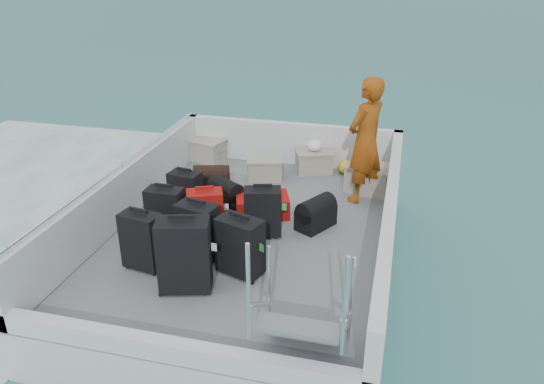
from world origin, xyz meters
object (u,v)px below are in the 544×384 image
Objects in this scene: suitcase_7 at (263,213)px; crate_2 at (314,162)px; suitcase_1 at (166,214)px; passenger at (365,141)px; suitcase_2 at (186,193)px; suitcase_3 at (184,256)px; crate_0 at (206,151)px; crate_1 at (265,170)px; suitcase_6 at (240,247)px; suitcase_8 at (262,205)px; crate_3 at (369,179)px; suitcase_4 at (198,232)px; suitcase_0 at (142,242)px; suitcase_5 at (205,214)px.

suitcase_7 is 1.16× the size of crate_2.
passenger is (2.25, 1.72, 0.56)m from suitcase_1.
suitcase_2 is 0.34× the size of passenger.
suitcase_3 reaches higher than suitcase_2.
suitcase_3 is 1.45× the size of crate_0.
suitcase_1 is 2.89m from passenger.
passenger is at bearing -13.82° from crate_1.
passenger reaches higher than suitcase_2.
suitcase_6 is at bearing -106.35° from suitcase_7.
passenger reaches higher than crate_1.
suitcase_6 is 1.47m from suitcase_8.
crate_2 reaches higher than suitcase_8.
suitcase_7 is (0.02, 0.89, -0.02)m from suitcase_6.
suitcase_7 is 1.00× the size of crate_3.
suitcase_4 is (-0.10, 0.63, -0.07)m from suitcase_3.
suitcase_8 is (0.33, 1.88, -0.27)m from suitcase_3.
suitcase_6 reaches higher than suitcase_2.
crate_3 reaches higher than suitcase_8.
suitcase_8 is (1.02, 0.22, -0.16)m from suitcase_2.
suitcase_0 is 1.53m from suitcase_7.
passenger is at bearing -18.61° from crate_0.
suitcase_4 is 1.13× the size of suitcase_5.
suitcase_5 is 1.95m from crate_1.
crate_2 is 1.41m from passenger.
suitcase_5 is 1.08× the size of crate_0.
crate_3 is (1.62, -0.07, 0.04)m from crate_1.
suitcase_4 is 1.33× the size of crate_1.
suitcase_8 is 1.75m from crate_3.
suitcase_5 is at bearing 151.93° from suitcase_6.
suitcase_6 is 1.06× the size of suitcase_7.
suitcase_7 reaches higher than suitcase_8.
suitcase_2 reaches higher than suitcase_8.
suitcase_1 is at bearing 108.38° from suitcase_3.
suitcase_6 is at bearing 18.26° from suitcase_0.
suitcase_0 is 0.97× the size of suitcase_8.
passenger is (2.22, 2.42, 0.55)m from suitcase_0.
passenger reaches higher than suitcase_5.
suitcase_8 is at bearing -23.44° from passenger.
passenger reaches higher than crate_3.
suitcase_4 is 1.21× the size of crate_0.
suitcase_3 is 1.42m from suitcase_7.
crate_1 is 0.94× the size of crate_2.
suitcase_3 is 1.59× the size of crate_1.
crate_3 is (1.18, 1.68, -0.13)m from suitcase_7.
suitcase_5 is at bearing 20.90° from suitcase_1.
crate_2 is (1.40, 2.58, -0.17)m from suitcase_1.
suitcase_7 is 2.06m from crate_3.
suitcase_4 is 1.34m from suitcase_8.
suitcase_3 is 1.29× the size of crate_3.
suitcase_3 reaches higher than crate_0.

